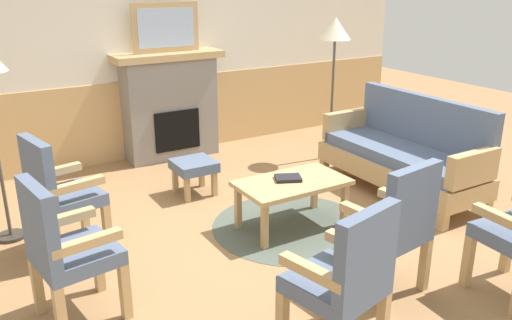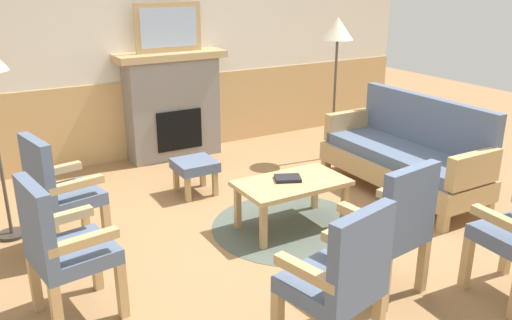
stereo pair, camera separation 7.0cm
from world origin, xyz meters
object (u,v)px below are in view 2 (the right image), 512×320
object	(u,v)px
armchair_near_fireplace	(61,244)
floor_lamp_by_couch	(337,38)
armchair_front_center	(340,276)
coffee_table	(292,187)
armchair_by_window_left	(57,189)
armchair_front_left	(392,223)
framed_picture	(168,27)
footstool	(195,167)
fireplace	(173,105)
book_on_table	(288,178)
couch	(405,156)

from	to	relation	value
armchair_near_fireplace	floor_lamp_by_couch	xyz separation A→B (m)	(3.49, 1.70, 0.91)
armchair_front_center	coffee_table	bearing A→B (deg)	65.13
coffee_table	armchair_by_window_left	xyz separation A→B (m)	(-1.84, 0.58, 0.15)
coffee_table	armchair_near_fireplace	world-z (taller)	armchair_near_fireplace
armchair_front_center	armchair_front_left	bearing A→B (deg)	25.76
framed_picture	armchair_front_left	size ratio (longest dim) A/B	0.82
coffee_table	footstool	size ratio (longest dim) A/B	2.40
fireplace	armchair_front_center	size ratio (longest dim) A/B	1.33
armchair_by_window_left	armchair_front_center	xyz separation A→B (m)	(1.12, -2.14, 0.00)
armchair_front_left	floor_lamp_by_couch	world-z (taller)	floor_lamp_by_couch
fireplace	floor_lamp_by_couch	distance (m)	2.10
book_on_table	armchair_front_left	world-z (taller)	armchair_front_left
footstool	armchair_by_window_left	distance (m)	1.54
coffee_table	armchair_near_fireplace	distance (m)	2.04
couch	armchair_by_window_left	distance (m)	3.33
couch	armchair_front_left	world-z (taller)	same
framed_picture	floor_lamp_by_couch	xyz separation A→B (m)	(1.64, -1.03, -0.11)
armchair_by_window_left	armchair_front_left	xyz separation A→B (m)	(1.85, -1.78, 0.00)
couch	armchair_by_window_left	xyz separation A→B (m)	(-3.29, 0.49, 0.14)
couch	armchair_by_window_left	world-z (taller)	same
book_on_table	armchair_by_window_left	xyz separation A→B (m)	(-1.82, 0.54, 0.08)
framed_picture	armchair_front_center	xyz separation A→B (m)	(-0.57, -3.91, -1.02)
fireplace	coffee_table	distance (m)	2.38
framed_picture	couch	world-z (taller)	framed_picture
armchair_by_window_left	armchair_front_left	distance (m)	2.57
fireplace	footstool	world-z (taller)	fireplace
armchair_front_center	floor_lamp_by_couch	xyz separation A→B (m)	(2.21, 2.88, 0.91)
coffee_table	armchair_by_window_left	bearing A→B (deg)	162.42
armchair_by_window_left	book_on_table	bearing A→B (deg)	-16.58
footstool	armchair_front_left	bearing A→B (deg)	-79.60
book_on_table	armchair_by_window_left	distance (m)	1.90
armchair_by_window_left	fireplace	bearing A→B (deg)	46.48
armchair_front_left	armchair_front_center	bearing A→B (deg)	-154.24
framed_picture	footstool	world-z (taller)	framed_picture
coffee_table	armchair_front_center	bearing A→B (deg)	-114.87
book_on_table	armchair_front_center	xyz separation A→B (m)	(-0.70, -1.59, 0.08)
framed_picture	armchair_by_window_left	size ratio (longest dim) A/B	0.82
fireplace	floor_lamp_by_couch	world-z (taller)	floor_lamp_by_couch
framed_picture	armchair_by_window_left	bearing A→B (deg)	-133.52
fireplace	couch	xyz separation A→B (m)	(1.60, -2.27, -0.26)
couch	footstool	world-z (taller)	couch
armchair_near_fireplace	coffee_table	bearing A→B (deg)	10.60
armchair_near_fireplace	armchair_front_left	size ratio (longest dim) A/B	1.00
footstool	armchair_by_window_left	bearing A→B (deg)	-158.83
footstool	book_on_table	bearing A→B (deg)	-69.72
armchair_front_left	couch	bearing A→B (deg)	41.85
coffee_table	footstool	world-z (taller)	coffee_table
footstool	armchair_front_left	size ratio (longest dim) A/B	0.41
fireplace	book_on_table	distance (m)	2.33
framed_picture	armchair_near_fireplace	xyz separation A→B (m)	(-1.85, -2.73, -1.02)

